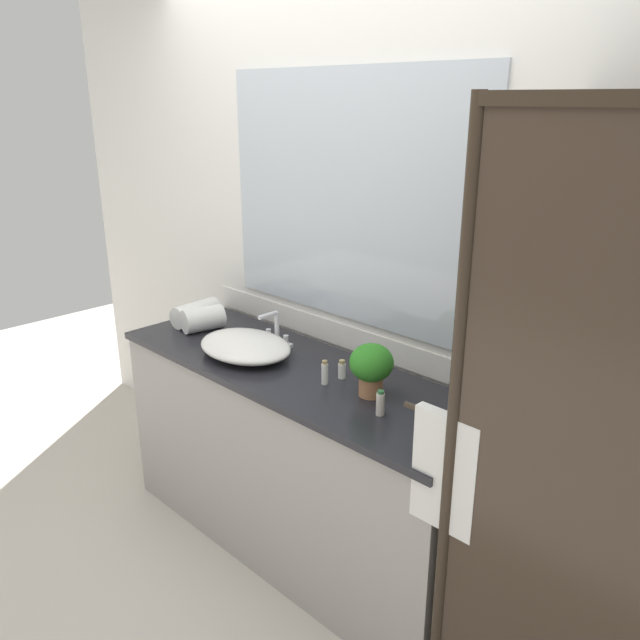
# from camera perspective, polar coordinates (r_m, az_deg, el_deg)

# --- Properties ---
(ground_plane) EXTENTS (8.00, 8.00, 0.00)m
(ground_plane) POSITION_cam_1_polar(r_m,az_deg,el_deg) (3.17, -2.05, -19.33)
(ground_plane) COLOR beige
(wall_back_with_mirror) EXTENTS (4.40, 0.06, 2.60)m
(wall_back_with_mirror) POSITION_cam_1_polar(r_m,az_deg,el_deg) (2.81, 2.74, 5.41)
(wall_back_with_mirror) COLOR silver
(wall_back_with_mirror) RESTS_ON ground_plane
(vanity_cabinet) EXTENTS (1.80, 0.58, 0.90)m
(vanity_cabinet) POSITION_cam_1_polar(r_m,az_deg,el_deg) (2.92, -2.02, -12.33)
(vanity_cabinet) COLOR #9E9993
(vanity_cabinet) RESTS_ON ground_plane
(shower_enclosure) EXTENTS (1.20, 0.59, 2.00)m
(shower_enclosure) POSITION_cam_1_polar(r_m,az_deg,el_deg) (1.86, 21.67, -13.19)
(shower_enclosure) COLOR #2D2319
(shower_enclosure) RESTS_ON ground_plane
(sink_basin) EXTENTS (0.46, 0.35, 0.09)m
(sink_basin) POSITION_cam_1_polar(r_m,az_deg,el_deg) (2.83, -6.72, -2.32)
(sink_basin) COLOR white
(sink_basin) RESTS_ON vanity_cabinet
(faucet) EXTENTS (0.17, 0.13, 0.16)m
(faucet) POSITION_cam_1_polar(r_m,az_deg,el_deg) (2.93, -3.98, -1.24)
(faucet) COLOR silver
(faucet) RESTS_ON vanity_cabinet
(potted_plant) EXTENTS (0.17, 0.17, 0.21)m
(potted_plant) POSITION_cam_1_polar(r_m,az_deg,el_deg) (2.42, 4.63, -4.11)
(potted_plant) COLOR #B77A51
(potted_plant) RESTS_ON vanity_cabinet
(amenity_bottle_lotion) EXTENTS (0.03, 0.03, 0.08)m
(amenity_bottle_lotion) POSITION_cam_1_polar(r_m,az_deg,el_deg) (2.59, 1.98, -4.47)
(amenity_bottle_lotion) COLOR white
(amenity_bottle_lotion) RESTS_ON vanity_cabinet
(amenity_bottle_conditioner) EXTENTS (0.03, 0.03, 0.10)m
(amenity_bottle_conditioner) POSITION_cam_1_polar(r_m,az_deg,el_deg) (2.31, 5.44, -7.44)
(amenity_bottle_conditioner) COLOR silver
(amenity_bottle_conditioner) RESTS_ON vanity_cabinet
(amenity_bottle_shampoo) EXTENTS (0.03, 0.03, 0.10)m
(amenity_bottle_shampoo) POSITION_cam_1_polar(r_m,az_deg,el_deg) (2.53, 0.43, -4.77)
(amenity_bottle_shampoo) COLOR white
(amenity_bottle_shampoo) RESTS_ON vanity_cabinet
(rolled_towel_near_edge) EXTENTS (0.13, 0.25, 0.11)m
(rolled_towel_near_edge) POSITION_cam_1_polar(r_m,az_deg,el_deg) (3.26, -11.06, 0.63)
(rolled_towel_near_edge) COLOR white
(rolled_towel_near_edge) RESTS_ON vanity_cabinet
(rolled_towel_middle) EXTENTS (0.16, 0.22, 0.12)m
(rolled_towel_middle) POSITION_cam_1_polar(r_m,az_deg,el_deg) (3.16, -10.39, 0.11)
(rolled_towel_middle) COLOR white
(rolled_towel_middle) RESTS_ON vanity_cabinet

